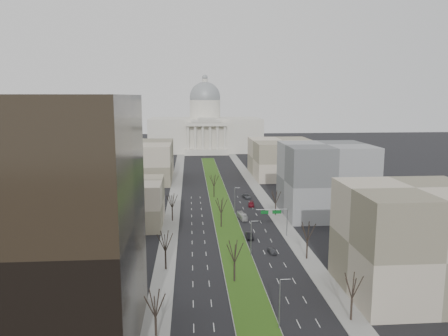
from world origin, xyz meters
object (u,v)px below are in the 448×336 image
car_black (249,236)px  box_van (242,216)px  car_grey_near (272,251)px  car_grey_far (246,196)px  car_red (251,204)px

car_black → box_van: size_ratio=0.68×
car_grey_near → car_grey_far: size_ratio=0.72×
car_grey_far → car_black: bearing=-105.7°
car_black → car_grey_far: size_ratio=0.94×
car_grey_near → box_van: (-3.85, 31.83, 0.38)m
car_grey_near → box_van: bearing=89.8°
car_grey_near → box_van: box_van is taller
car_grey_far → box_van: 30.12m
box_van → car_grey_near: bearing=-90.9°
car_red → box_van: (-5.36, -16.67, 0.29)m
car_red → car_grey_near: bearing=-84.6°
car_black → car_grey_far: bearing=84.3°
car_black → car_grey_far: 49.69m
car_black → car_red: (5.66, 36.39, -0.08)m
car_red → box_van: 17.51m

